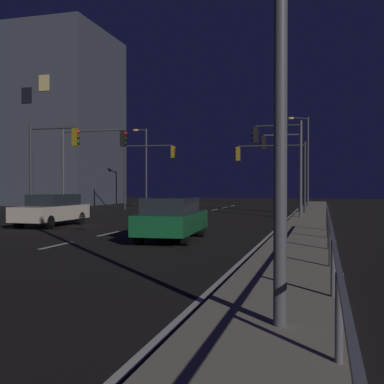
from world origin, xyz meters
The scene contains 16 objects.
ground_plane centered at (0.00, 17.50, 0.00)m, with size 112.00×112.00×0.00m, color black.
sidewalk_right centered at (7.84, 17.50, 0.07)m, with size 2.14×77.00×0.14m, color gray.
lane_markings_center centered at (0.00, 21.00, 0.01)m, with size 0.14×50.00×0.01m.
lane_edge_line centered at (6.52, 22.50, 0.01)m, with size 0.14×53.00×0.01m.
car centered at (3.27, 15.42, 0.82)m, with size 2.08×4.50×1.57m.
car_oncoming centered at (-4.29, 19.61, 0.82)m, with size 1.89×4.43×1.57m.
traffic_light_mid_right centered at (6.09, 27.65, 4.08)m, with size 3.01×0.34×5.68m.
traffic_light_far_center centered at (-5.19, 25.32, 3.96)m, with size 4.40×0.34×5.60m.
traffic_light_near_left centered at (5.15, 32.01, 3.62)m, with size 4.89×0.43×4.85m.
traffic_light_overhead_east centered at (-5.82, 22.02, 3.75)m, with size 3.03×0.39×5.39m.
traffic_light_far_right centered at (5.84, 33.23, 4.08)m, with size 2.87×0.34×5.71m.
traffic_light_mid_left centered at (-5.40, 35.53, 3.90)m, with size 4.37×0.72×5.50m.
street_lamp_far_end centered at (6.99, 42.52, 4.92)m, with size 1.80×1.70×7.97m.
street_lamp_mid_block centered at (-7.51, 40.45, 4.35)m, with size 0.99×1.39×7.30m.
barrier_fence centered at (8.75, 8.80, 0.88)m, with size 0.09×21.68×0.98m.
building_distant centered at (-25.32, 44.03, 9.02)m, with size 24.12×11.19×18.04m.
Camera 1 is at (8.59, -1.06, 2.01)m, focal length 44.50 mm.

